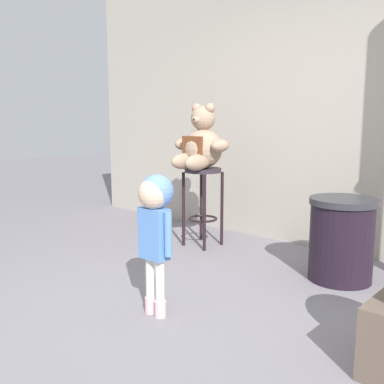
# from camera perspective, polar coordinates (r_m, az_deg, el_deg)

# --- Properties ---
(ground_plane) EXTENTS (24.00, 24.00, 0.00)m
(ground_plane) POSITION_cam_1_polar(r_m,az_deg,el_deg) (2.90, -2.72, -16.75)
(ground_plane) COLOR slate
(building_wall) EXTENTS (6.72, 0.30, 3.14)m
(building_wall) POSITION_cam_1_polar(r_m,az_deg,el_deg) (4.59, 18.48, 12.51)
(building_wall) COLOR #A59D8F
(building_wall) RESTS_ON ground_plane
(bar_stool_with_teddy) EXTENTS (0.37, 0.37, 0.80)m
(bar_stool_with_teddy) POSITION_cam_1_polar(r_m,az_deg,el_deg) (4.46, 1.41, 0.08)
(bar_stool_with_teddy) COLOR #2A232A
(bar_stool_with_teddy) RESTS_ON ground_plane
(teddy_bear) EXTENTS (0.61, 0.55, 0.64)m
(teddy_bear) POSITION_cam_1_polar(r_m,az_deg,el_deg) (4.38, 1.17, 6.10)
(teddy_bear) COLOR #9C7F67
(teddy_bear) RESTS_ON bar_stool_with_teddy
(child_walking) EXTENTS (0.30, 0.24, 0.93)m
(child_walking) POSITION_cam_1_polar(r_m,az_deg,el_deg) (2.84, -4.79, -2.88)
(child_walking) COLOR beige
(child_walking) RESTS_ON ground_plane
(trash_bin) EXTENTS (0.53, 0.53, 0.67)m
(trash_bin) POSITION_cam_1_polar(r_m,az_deg,el_deg) (3.73, 18.71, -5.77)
(trash_bin) COLOR black
(trash_bin) RESTS_ON ground_plane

